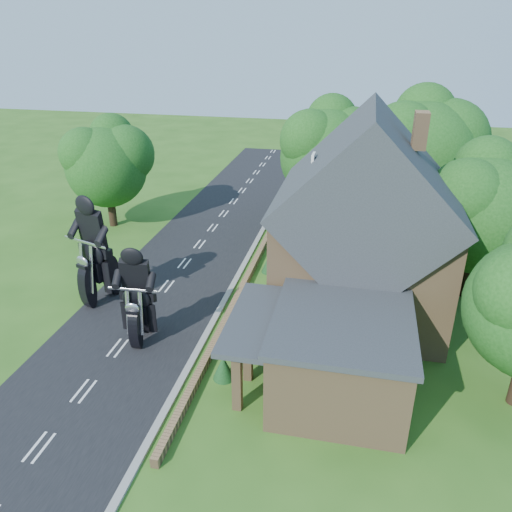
% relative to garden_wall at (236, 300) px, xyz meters
% --- Properties ---
extents(ground, '(120.00, 120.00, 0.00)m').
position_rel_garden_wall_xyz_m(ground, '(-4.30, -5.00, -0.20)').
color(ground, '#2C5919').
rests_on(ground, ground).
extents(road, '(7.00, 80.00, 0.02)m').
position_rel_garden_wall_xyz_m(road, '(-4.30, -5.00, -0.19)').
color(road, black).
rests_on(road, ground).
extents(kerb, '(0.30, 80.00, 0.12)m').
position_rel_garden_wall_xyz_m(kerb, '(-0.65, -5.00, -0.14)').
color(kerb, gray).
rests_on(kerb, ground).
extents(garden_wall, '(0.30, 22.00, 0.40)m').
position_rel_garden_wall_xyz_m(garden_wall, '(0.00, 0.00, 0.00)').
color(garden_wall, '#8F6E49').
rests_on(garden_wall, ground).
extents(house, '(9.54, 8.64, 10.24)m').
position_rel_garden_wall_xyz_m(house, '(6.19, 1.00, 4.14)').
color(house, '#8F6E49').
rests_on(house, ground).
extents(annex, '(7.05, 5.94, 3.44)m').
position_rel_garden_wall_xyz_m(annex, '(5.57, -5.80, 1.57)').
color(annex, '#8F6E49').
rests_on(annex, ground).
extents(tree_house_right, '(6.51, 6.00, 8.40)m').
position_rel_garden_wall_xyz_m(tree_house_right, '(12.35, 3.62, 4.99)').
color(tree_house_right, black).
rests_on(tree_house_right, ground).
extents(tree_behind_house, '(7.81, 7.20, 10.08)m').
position_rel_garden_wall_xyz_m(tree_behind_house, '(9.88, 11.14, 6.03)').
color(tree_behind_house, black).
rests_on(tree_behind_house, ground).
extents(tree_behind_left, '(6.94, 6.40, 9.16)m').
position_rel_garden_wall_xyz_m(tree_behind_left, '(3.86, 12.13, 5.53)').
color(tree_behind_left, black).
rests_on(tree_behind_left, ground).
extents(tree_far_road, '(6.08, 5.60, 7.84)m').
position_rel_garden_wall_xyz_m(tree_far_road, '(-11.16, 9.11, 4.64)').
color(tree_far_road, black).
rests_on(tree_far_road, ground).
extents(shrub_a, '(0.90, 0.90, 1.10)m').
position_rel_garden_wall_xyz_m(shrub_a, '(1.00, -6.00, 0.35)').
color(shrub_a, '#113817').
rests_on(shrub_a, ground).
extents(shrub_b, '(0.90, 0.90, 1.10)m').
position_rel_garden_wall_xyz_m(shrub_b, '(1.00, -3.50, 0.35)').
color(shrub_b, '#113817').
rests_on(shrub_b, ground).
extents(shrub_c, '(0.90, 0.90, 1.10)m').
position_rel_garden_wall_xyz_m(shrub_c, '(1.00, -1.00, 0.35)').
color(shrub_c, '#113817').
rests_on(shrub_c, ground).
extents(shrub_d, '(0.90, 0.90, 1.10)m').
position_rel_garden_wall_xyz_m(shrub_d, '(1.00, 4.00, 0.35)').
color(shrub_d, '#113817').
rests_on(shrub_d, ground).
extents(shrub_e, '(0.90, 0.90, 1.10)m').
position_rel_garden_wall_xyz_m(shrub_e, '(1.00, 6.50, 0.35)').
color(shrub_e, '#113817').
rests_on(shrub_e, ground).
extents(shrub_f, '(0.90, 0.90, 1.10)m').
position_rel_garden_wall_xyz_m(shrub_f, '(1.00, 9.00, 0.35)').
color(shrub_f, '#113817').
rests_on(shrub_f, ground).
extents(motorcycle_lead, '(0.46, 1.56, 1.44)m').
position_rel_garden_wall_xyz_m(motorcycle_lead, '(-3.44, -4.14, 0.52)').
color(motorcycle_lead, black).
rests_on(motorcycle_lead, ground).
extents(motorcycle_follow, '(1.05, 1.96, 1.77)m').
position_rel_garden_wall_xyz_m(motorcycle_follow, '(-7.08, -1.18, 0.69)').
color(motorcycle_follow, black).
rests_on(motorcycle_follow, ground).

